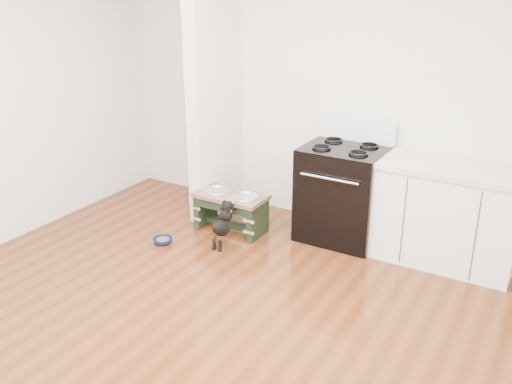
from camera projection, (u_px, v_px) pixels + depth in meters
name	position (u px, v px, depth m)	size (l,w,h in m)	color
ground	(188.00, 344.00, 4.03)	(5.00, 5.00, 0.00)	#4C220D
room_shell	(177.00, 120.00, 3.44)	(5.00, 5.00, 5.00)	silver
partition_wall	(215.00, 87.00, 5.77)	(0.15, 0.80, 2.70)	silver
oven_range	(343.00, 192.00, 5.46)	(0.76, 0.69, 1.14)	black
cabinet_run	(447.00, 214.00, 5.02)	(1.24, 0.64, 0.91)	white
dog_feeder	(231.00, 205.00, 5.67)	(0.71, 0.38, 0.41)	black
puppy	(223.00, 223.00, 5.37)	(0.13, 0.37, 0.44)	black
floor_bowl	(163.00, 241.00, 5.49)	(0.24, 0.24, 0.06)	navy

